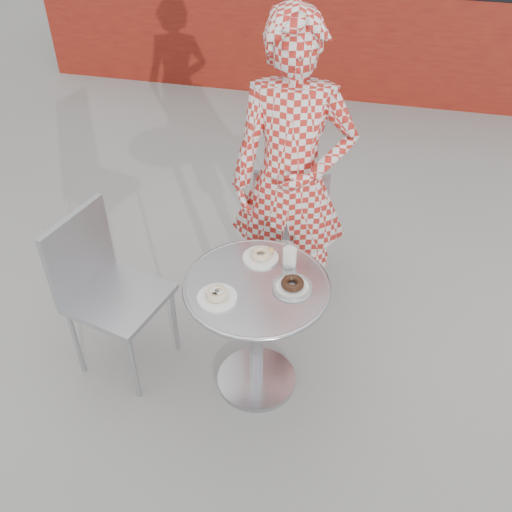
% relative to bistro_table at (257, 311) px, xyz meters
% --- Properties ---
extents(ground, '(60.00, 60.00, 0.00)m').
position_rel_bistro_table_xyz_m(ground, '(-0.03, 0.01, -0.51)').
color(ground, '#9E9C97').
rests_on(ground, ground).
extents(bistro_table, '(0.67, 0.67, 0.68)m').
position_rel_bistro_table_xyz_m(bistro_table, '(0.00, 0.00, 0.00)').
color(bistro_table, silver).
rests_on(bistro_table, ground).
extents(chair_far, '(0.45, 0.46, 0.85)m').
position_rel_bistro_table_xyz_m(chair_far, '(0.01, 0.87, -0.25)').
color(chair_far, '#A2A4A9').
rests_on(chair_far, ground).
extents(chair_left, '(0.52, 0.51, 0.89)m').
position_rel_bistro_table_xyz_m(chair_left, '(-0.71, -0.01, -0.24)').
color(chair_left, '#A2A4A9').
rests_on(chair_left, ground).
extents(seated_person, '(0.66, 0.47, 1.71)m').
position_rel_bistro_table_xyz_m(seated_person, '(0.04, 0.61, 0.34)').
color(seated_person, red).
rests_on(seated_person, ground).
extents(plate_far, '(0.17, 0.17, 0.05)m').
position_rel_bistro_table_xyz_m(plate_far, '(-0.02, 0.18, 0.18)').
color(plate_far, white).
rests_on(plate_far, bistro_table).
extents(plate_near, '(0.18, 0.18, 0.04)m').
position_rel_bistro_table_xyz_m(plate_near, '(-0.15, -0.13, 0.18)').
color(plate_near, white).
rests_on(plate_near, bistro_table).
extents(plate_checker, '(0.18, 0.18, 0.05)m').
position_rel_bistro_table_xyz_m(plate_checker, '(0.16, 0.01, 0.18)').
color(plate_checker, white).
rests_on(plate_checker, bistro_table).
extents(milk_cup, '(0.07, 0.07, 0.11)m').
position_rel_bistro_table_xyz_m(milk_cup, '(0.12, 0.17, 0.22)').
color(milk_cup, white).
rests_on(milk_cup, bistro_table).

